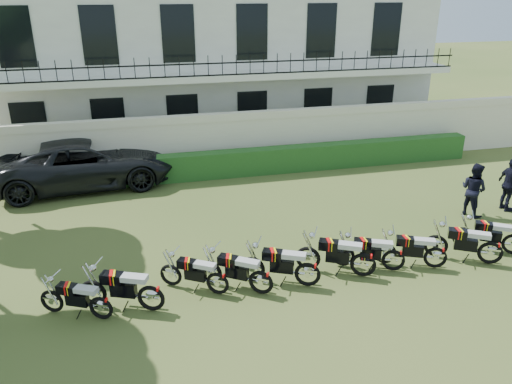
% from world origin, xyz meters
% --- Properties ---
extents(ground, '(100.00, 100.00, 0.00)m').
position_xyz_m(ground, '(0.00, 0.00, 0.00)').
color(ground, '#394E1F').
rests_on(ground, ground).
extents(perimeter_wall, '(30.00, 0.35, 2.30)m').
position_xyz_m(perimeter_wall, '(0.00, 8.00, 1.17)').
color(perimeter_wall, silver).
rests_on(perimeter_wall, ground).
extents(hedge, '(18.00, 0.60, 1.00)m').
position_xyz_m(hedge, '(1.00, 7.20, 0.50)').
color(hedge, '#214719').
rests_on(hedge, ground).
extents(building, '(20.40, 9.60, 7.40)m').
position_xyz_m(building, '(0.00, 13.96, 3.71)').
color(building, white).
rests_on(building, ground).
extents(motorcycle_0, '(1.62, 0.88, 0.96)m').
position_xyz_m(motorcycle_0, '(-4.54, -1.05, 0.44)').
color(motorcycle_0, black).
rests_on(motorcycle_0, ground).
extents(motorcycle_1, '(1.90, 0.94, 1.10)m').
position_xyz_m(motorcycle_1, '(-3.46, -1.00, 0.51)').
color(motorcycle_1, black).
rests_on(motorcycle_1, ground).
extents(motorcycle_2, '(1.58, 1.01, 0.98)m').
position_xyz_m(motorcycle_2, '(-1.90, -0.70, 0.45)').
color(motorcycle_2, black).
rests_on(motorcycle_2, ground).
extents(motorcycle_3, '(1.65, 1.16, 1.05)m').
position_xyz_m(motorcycle_3, '(-0.90, -0.93, 0.49)').
color(motorcycle_3, black).
rests_on(motorcycle_3, ground).
extents(motorcycle_4, '(1.86, 0.99, 1.09)m').
position_xyz_m(motorcycle_4, '(0.28, -0.88, 0.51)').
color(motorcycle_4, black).
rests_on(motorcycle_4, ground).
extents(motorcycle_5, '(1.86, 1.06, 1.11)m').
position_xyz_m(motorcycle_5, '(1.79, -0.80, 0.51)').
color(motorcycle_5, black).
rests_on(motorcycle_5, ground).
extents(motorcycle_6, '(1.73, 0.90, 1.01)m').
position_xyz_m(motorcycle_6, '(2.66, -0.72, 0.47)').
color(motorcycle_6, black).
rests_on(motorcycle_6, ground).
extents(motorcycle_7, '(1.73, 0.89, 1.01)m').
position_xyz_m(motorcycle_7, '(3.79, -0.86, 0.47)').
color(motorcycle_7, black).
rests_on(motorcycle_7, ground).
extents(motorcycle_8, '(1.76, 1.11, 1.08)m').
position_xyz_m(motorcycle_8, '(5.30, -1.02, 0.50)').
color(motorcycle_8, black).
rests_on(motorcycle_8, ground).
extents(suv, '(6.51, 3.46, 1.74)m').
position_xyz_m(suv, '(-5.35, 7.47, 0.87)').
color(suv, black).
rests_on(suv, ground).
extents(officer_4, '(0.90, 1.01, 1.73)m').
position_xyz_m(officer_4, '(6.78, 1.86, 0.87)').
color(officer_4, black).
rests_on(officer_4, ground).
extents(officer_5, '(0.51, 1.08, 1.79)m').
position_xyz_m(officer_5, '(8.13, 1.88, 0.90)').
color(officer_5, black).
rests_on(officer_5, ground).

